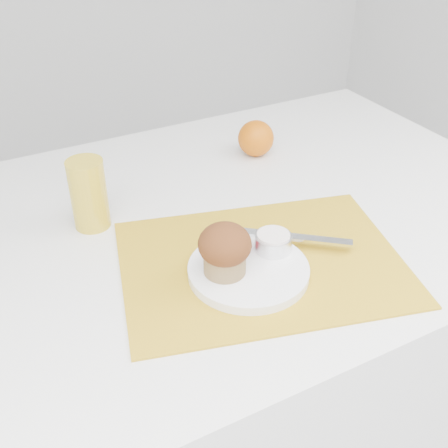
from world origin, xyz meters
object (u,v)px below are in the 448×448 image
plate (248,270)px  orange (256,138)px  juice_glass (89,194)px  table (222,358)px  muffin (225,249)px

plate → orange: orange is taller
plate → juice_glass: size_ratio=1.49×
orange → table: bearing=-134.9°
plate → orange: size_ratio=2.44×
table → juice_glass: bearing=161.0°
table → orange: orange is taller
table → juice_glass: juice_glass is taller
plate → juice_glass: 0.31m
plate → juice_glass: (-0.17, 0.25, 0.05)m
table → muffin: bearing=-116.5°
orange → plate: bearing=-122.2°
orange → juice_glass: bearing=-165.6°
table → muffin: (-0.08, -0.17, 0.44)m
table → plate: bearing=-105.0°
table → plate: plate is taller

